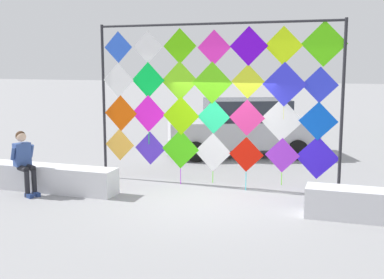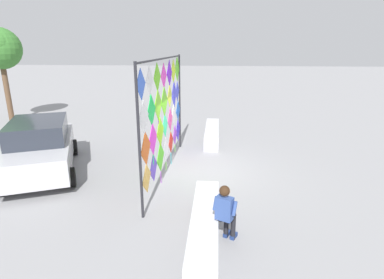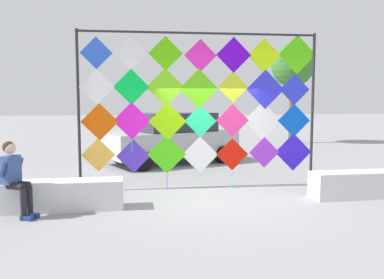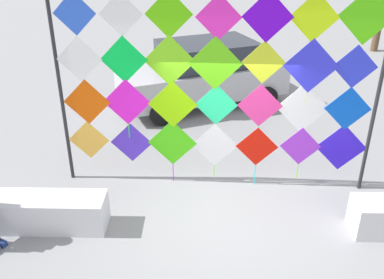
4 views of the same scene
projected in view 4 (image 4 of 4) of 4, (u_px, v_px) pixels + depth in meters
name	position (u px, v px, depth m)	size (l,w,h in m)	color
ground	(227.00, 219.00, 7.69)	(120.00, 120.00, 0.00)	gray
plaza_ledge_left	(2.00, 211.00, 7.40)	(3.59, 0.60, 0.59)	silver
kite_display_rack	(218.00, 78.00, 7.77)	(5.91, 0.33, 3.98)	#232328
parked_car	(203.00, 73.00, 12.21)	(5.02, 3.65, 1.79)	#B7B7BC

